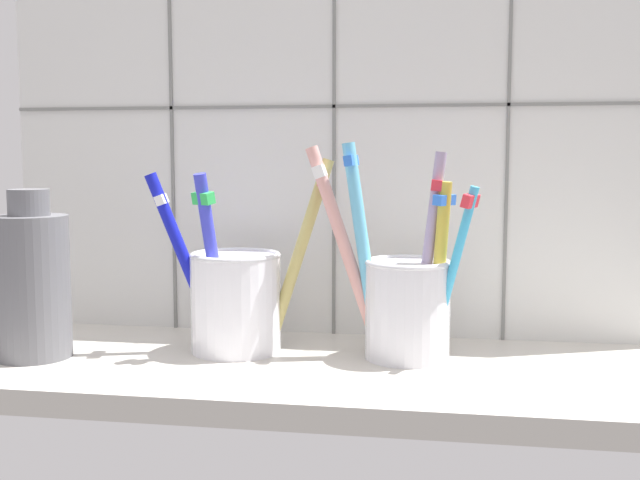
{
  "coord_description": "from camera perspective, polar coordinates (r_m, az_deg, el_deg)",
  "views": [
    {
      "loc": [
        10.9,
        -62.55,
        19.25
      ],
      "look_at": [
        0.0,
        2.88,
        11.99
      ],
      "focal_mm": 43.88,
      "sensor_mm": 36.0,
      "label": 1
    }
  ],
  "objects": [
    {
      "name": "counter_slab",
      "position": [
        0.66,
        -0.42,
        -9.79
      ],
      "size": [
        64.0,
        22.0,
        2.0
      ],
      "primitive_type": "cube",
      "color": "#BCB7AD",
      "rests_on": "ground"
    },
    {
      "name": "tile_wall_back",
      "position": [
        0.75,
        1.15,
        8.72
      ],
      "size": [
        64.0,
        2.2,
        45.0
      ],
      "color": "silver",
      "rests_on": "ground"
    },
    {
      "name": "toothbrush_cup_left",
      "position": [
        0.69,
        -6.19,
        -4.1
      ],
      "size": [
        16.29,
        7.96,
        16.98
      ],
      "color": "white",
      "rests_on": "counter_slab"
    },
    {
      "name": "toothbrush_cup_right",
      "position": [
        0.67,
        6.24,
        -4.23
      ],
      "size": [
        14.61,
        7.32,
        18.3
      ],
      "color": "white",
      "rests_on": "counter_slab"
    },
    {
      "name": "ceramic_vase",
      "position": [
        0.71,
        -20.27,
        -2.93
      ],
      "size": [
        6.34,
        6.34,
        14.37
      ],
      "color": "slate",
      "rests_on": "counter_slab"
    }
  ]
}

